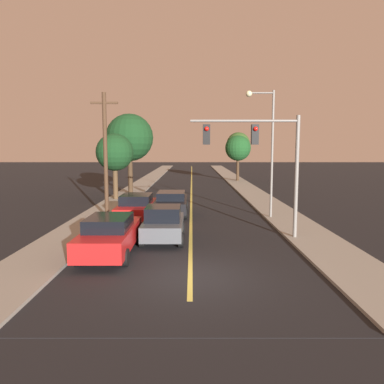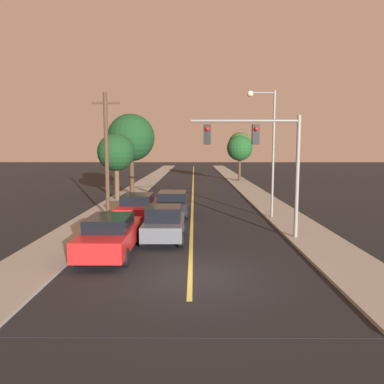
{
  "view_description": "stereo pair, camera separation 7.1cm",
  "coord_description": "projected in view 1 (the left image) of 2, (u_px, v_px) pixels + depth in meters",
  "views": [
    {
      "loc": [
        0.06,
        -11.9,
        4.23
      ],
      "look_at": [
        0.0,
        10.37,
        1.6
      ],
      "focal_mm": 35.0,
      "sensor_mm": 36.0,
      "label": 1
    },
    {
      "loc": [
        0.13,
        -11.9,
        4.23
      ],
      "look_at": [
        0.0,
        10.37,
        1.6
      ],
      "focal_mm": 35.0,
      "sensor_mm": 36.0,
      "label": 2
    }
  ],
  "objects": [
    {
      "name": "traffic_signal_mast",
      "position": [
        262.0,
        150.0,
        16.93
      ],
      "size": [
        4.94,
        0.42,
        5.57
      ],
      "color": "slate",
      "rests_on": "ground"
    },
    {
      "name": "ground_plane",
      "position": [
        191.0,
        277.0,
        12.32
      ],
      "size": [
        200.0,
        200.0,
        0.0
      ],
      "primitive_type": "plane",
      "color": "black"
    },
    {
      "name": "car_near_lane_second",
      "position": [
        172.0,
        202.0,
        23.71
      ],
      "size": [
        2.05,
        4.97,
        1.5
      ],
      "color": "black",
      "rests_on": "ground"
    },
    {
      "name": "tree_right_far",
      "position": [
        239.0,
        148.0,
        46.76
      ],
      "size": [
        3.21,
        3.21,
        5.72
      ],
      "color": "#3D2B1C",
      "rests_on": "ground"
    },
    {
      "name": "tree_right_near",
      "position": [
        239.0,
        144.0,
        47.26
      ],
      "size": [
        2.95,
        2.95,
        6.08
      ],
      "color": "#3D2B1C",
      "rests_on": "ground"
    },
    {
      "name": "streetlamp_right",
      "position": [
        267.0,
        137.0,
        21.92
      ],
      "size": [
        1.68,
        0.36,
        7.43
      ],
      "color": "slate",
      "rests_on": "ground"
    },
    {
      "name": "car_near_lane_front",
      "position": [
        164.0,
        223.0,
        17.08
      ],
      "size": [
        1.88,
        3.86,
        1.61
      ],
      "color": "#474C51",
      "rests_on": "ground"
    },
    {
      "name": "road_surface",
      "position": [
        193.0,
        181.0,
        48.07
      ],
      "size": [
        8.88,
        80.0,
        0.01
      ],
      "color": "black",
      "rests_on": "ground"
    },
    {
      "name": "utility_pole_left",
      "position": [
        107.0,
        153.0,
        22.02
      ],
      "size": [
        1.6,
        0.24,
        7.31
      ],
      "color": "#422D1E",
      "rests_on": "ground"
    },
    {
      "name": "car_outer_lane_front",
      "position": [
        111.0,
        234.0,
        14.88
      ],
      "size": [
        1.94,
        4.99,
        1.57
      ],
      "color": "red",
      "rests_on": "ground"
    },
    {
      "name": "sidewalk_left",
      "position": [
        148.0,
        181.0,
        48.08
      ],
      "size": [
        2.5,
        80.0,
        0.12
      ],
      "color": "gray",
      "rests_on": "ground"
    },
    {
      "name": "sidewalk_right",
      "position": [
        237.0,
        181.0,
        48.05
      ],
      "size": [
        2.5,
        80.0,
        0.12
      ],
      "color": "gray",
      "rests_on": "ground"
    },
    {
      "name": "tree_left_near",
      "position": [
        116.0,
        153.0,
        29.92
      ],
      "size": [
        2.98,
        2.98,
        5.26
      ],
      "color": "#4C3823",
      "rests_on": "ground"
    },
    {
      "name": "car_outer_lane_second",
      "position": [
        138.0,
        207.0,
        22.09
      ],
      "size": [
        2.05,
        4.98,
        1.53
      ],
      "color": "red",
      "rests_on": "ground"
    },
    {
      "name": "tree_left_far",
      "position": [
        131.0,
        138.0,
        33.27
      ],
      "size": [
        4.21,
        4.21,
        7.13
      ],
      "color": "#3D2B1C",
      "rests_on": "ground"
    }
  ]
}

